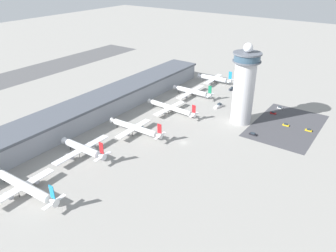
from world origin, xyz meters
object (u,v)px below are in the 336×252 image
Objects in this scene: airplane_gate_charlie at (135,128)px; service_truck_catering at (233,89)px; car_green_van at (273,113)px; airplane_gate_alpha at (24,186)px; control_tower at (244,86)px; car_maroon_suv at (286,125)px; airplane_gate_bravo at (83,149)px; service_truck_fuel at (138,128)px; car_white_wagon at (253,134)px; car_silver_sedan at (309,130)px; airplane_gate_delta at (171,108)px; service_truck_baggage at (219,106)px; airplane_gate_echo at (192,91)px; airplane_gate_foxtrot at (214,78)px; car_navy_sedan at (280,108)px.

airplane_gate_charlie is 108.73m from service_truck_catering.
airplane_gate_alpha is at bearing 157.89° from car_green_van.
control_tower is 12.61× the size of car_maroon_suv.
control_tower is at bearing 113.56° from car_maroon_suv.
airplane_gate_alpha is 39.31m from airplane_gate_bravo.
service_truck_fuel is (-101.71, 18.21, 0.05)m from service_truck_catering.
service_truck_catering is at bearing -9.10° from airplane_gate_bravo.
car_white_wagon is (117.37, -64.19, -3.99)m from airplane_gate_alpha.
control_tower reaches higher than car_silver_sedan.
car_green_van is at bearing -56.20° from airplane_gate_delta.
service_truck_baggage is 65.01m from car_silver_sedan.
airplane_gate_bravo reaches higher than airplane_gate_charlie.
airplane_gate_echo is 38.71m from airplane_gate_foxtrot.
airplane_gate_charlie is 111.35m from car_silver_sedan.
car_white_wagon is at bearing -88.08° from airplane_gate_delta.
service_truck_fuel is at bearing 119.71° from car_white_wagon.
airplane_gate_foxtrot is at bearing 32.11° from service_truck_baggage.
car_green_van is at bearing -29.95° from airplane_gate_bravo.
car_green_van is at bearing -28.36° from control_tower.
car_white_wagon is (-38.78, -0.76, -0.02)m from car_green_van.
control_tower is at bearing -40.27° from airplane_gate_charlie.
airplane_gate_foxtrot is at bearing -0.38° from airplane_gate_bravo.
service_truck_catering is 1.37× the size of car_white_wagon.
airplane_gate_alpha is 10.64× the size of car_green_van.
car_silver_sedan is 1.01× the size of car_green_van.
airplane_gate_bravo is 103.87m from car_white_wagon.
car_silver_sedan is at bearing -42.44° from airplane_gate_bravo.
service_truck_fuel is 1.33× the size of car_white_wagon.
airplane_gate_alpha reaches higher than car_silver_sedan.
service_truck_catering reaches higher than service_truck_baggage.
airplane_gate_charlie is (36.33, -6.94, -0.14)m from airplane_gate_bravo.
car_white_wagon is (-25.86, 27.02, -0.01)m from car_silver_sedan.
car_green_van is 0.99× the size of car_maroon_suv.
airplane_gate_charlie is 6.27× the size of service_truck_fuel.
service_truck_fuel is (-109.42, -3.83, -3.00)m from airplane_gate_foxtrot.
control_tower is at bearing -30.38° from airplane_gate_bravo.
airplane_gate_alpha reaches higher than service_truck_catering.
airplane_gate_alpha is at bearing -179.06° from airplane_gate_echo.
control_tower reaches higher than airplane_gate_delta.
car_white_wagon is (2.07, -61.76, -3.17)m from airplane_gate_delta.
airplane_gate_charlie is at bearing 132.17° from car_maroon_suv.
airplane_gate_charlie reaches higher than airplane_gate_delta.
car_navy_sedan is at bearing -20.93° from airplane_gate_alpha.
service_truck_baggage is (68.64, -23.27, -3.28)m from airplane_gate_charlie.
control_tower reaches higher than service_truck_fuel.
service_truck_baggage is 2.04× the size of car_silver_sedan.
car_silver_sedan is at bearing -132.73° from car_navy_sedan.
service_truck_baggage is 46.44m from car_white_wagon.
control_tower is 36.49m from service_truck_baggage.
airplane_gate_alpha is 151.95m from airplane_gate_echo.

